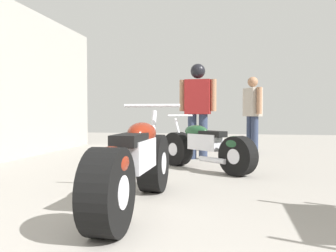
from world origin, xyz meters
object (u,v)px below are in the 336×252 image
(motorcycle_maroon_cruiser, at_px, (134,166))
(motorcycle_black_naked, at_px, (207,148))
(mechanic_with_helmet, at_px, (198,102))
(mechanic_in_blue, at_px, (253,110))

(motorcycle_maroon_cruiser, relative_size, motorcycle_black_naked, 1.36)
(mechanic_with_helmet, bearing_deg, motorcycle_maroon_cruiser, -93.45)
(mechanic_in_blue, bearing_deg, motorcycle_maroon_cruiser, -105.00)
(mechanic_in_blue, height_order, mechanic_with_helmet, mechanic_with_helmet)
(motorcycle_black_naked, distance_m, mechanic_with_helmet, 1.46)
(motorcycle_black_naked, relative_size, mechanic_with_helmet, 0.85)
(motorcycle_black_naked, xyz_separation_m, mechanic_with_helmet, (-0.26, 1.26, 0.70))
(motorcycle_black_naked, height_order, mechanic_in_blue, mechanic_in_blue)
(motorcycle_maroon_cruiser, bearing_deg, mechanic_in_blue, 75.00)
(motorcycle_maroon_cruiser, bearing_deg, mechanic_with_helmet, 86.55)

